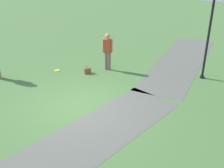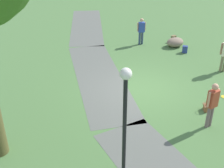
# 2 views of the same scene
# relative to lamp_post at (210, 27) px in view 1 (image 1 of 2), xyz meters

# --- Properties ---
(ground_plane) EXTENTS (48.00, 48.00, 0.00)m
(ground_plane) POSITION_rel_lamp_post_xyz_m (4.56, -3.38, -2.30)
(ground_plane) COLOR #4A713C
(footpath_segment_near) EXTENTS (8.08, 2.44, 0.01)m
(footpath_segment_near) POSITION_rel_lamp_post_xyz_m (-1.44, -1.39, -2.30)
(footpath_segment_near) COLOR #595C54
(footpath_segment_near) RESTS_ON ground
(footpath_segment_mid) EXTENTS (8.27, 3.92, 0.01)m
(footpath_segment_mid) POSITION_rel_lamp_post_xyz_m (6.44, -2.16, -2.30)
(footpath_segment_mid) COLOR #595C54
(footpath_segment_mid) RESTS_ON ground
(lamp_post) EXTENTS (0.28, 0.28, 3.75)m
(lamp_post) POSITION_rel_lamp_post_xyz_m (0.00, 0.00, 0.00)
(lamp_post) COLOR black
(lamp_post) RESTS_ON ground
(woman_with_handbag) EXTENTS (0.28, 0.52, 1.75)m
(woman_with_handbag) POSITION_rel_lamp_post_xyz_m (1.19, -4.14, -1.28)
(woman_with_handbag) COLOR #715C5B
(woman_with_handbag) RESTS_ON ground
(handbag_on_grass) EXTENTS (0.37, 0.37, 0.31)m
(handbag_on_grass) POSITION_rel_lamp_post_xyz_m (2.02, -4.74, -2.16)
(handbag_on_grass) COLOR brown
(handbag_on_grass) RESTS_ON ground
(frisbee_on_grass) EXTENTS (0.26, 0.26, 0.02)m
(frisbee_on_grass) POSITION_rel_lamp_post_xyz_m (2.44, -6.17, -2.29)
(frisbee_on_grass) COLOR gold
(frisbee_on_grass) RESTS_ON ground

